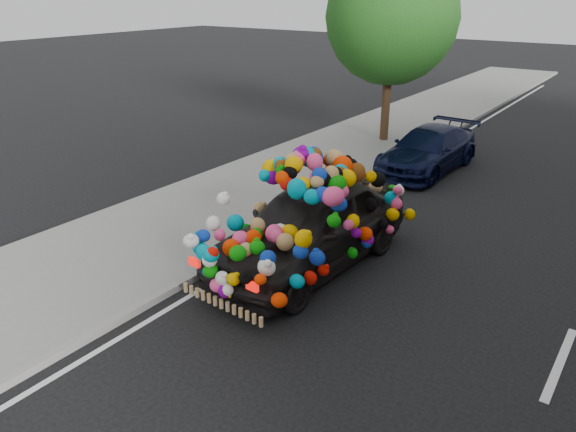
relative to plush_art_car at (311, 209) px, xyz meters
name	(u,v)px	position (x,y,z in m)	size (l,w,h in m)	color
ground	(340,290)	(0.96, -0.52, -1.15)	(100.00, 100.00, 0.00)	black
sidewalk	(167,230)	(-3.34, -0.52, -1.09)	(4.00, 60.00, 0.12)	gray
kerb	(236,253)	(-1.39, -0.52, -1.08)	(0.15, 60.00, 0.13)	gray
lane_markings	(560,363)	(4.56, -0.52, -1.14)	(6.00, 50.00, 0.01)	silver
tree_near_sidewalk	(392,17)	(-2.84, 8.98, 2.88)	(4.20, 4.20, 6.13)	#332114
plush_art_car	(311,209)	(0.00, 0.00, 0.00)	(2.51, 4.95, 2.23)	black
navy_sedan	(428,150)	(-0.47, 6.90, -0.54)	(1.69, 4.15, 1.21)	black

